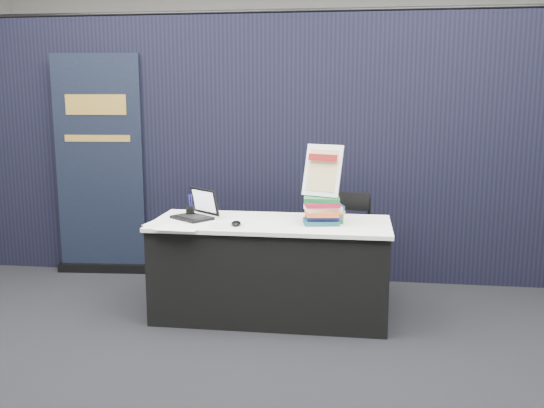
% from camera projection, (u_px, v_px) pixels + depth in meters
% --- Properties ---
extents(floor, '(8.00, 8.00, 0.00)m').
position_uv_depth(floor, '(260.00, 344.00, 4.19)').
color(floor, black).
rests_on(floor, ground).
extents(wall_back, '(8.00, 0.02, 3.50)m').
position_uv_depth(wall_back, '(309.00, 90.00, 7.77)').
color(wall_back, '#BBB8B0').
rests_on(wall_back, floor).
extents(drape_partition, '(6.00, 0.08, 2.40)m').
position_uv_depth(drape_partition, '(287.00, 150.00, 5.53)').
color(drape_partition, black).
rests_on(drape_partition, floor).
extents(display_table, '(1.80, 0.75, 0.75)m').
position_uv_depth(display_table, '(271.00, 269.00, 4.66)').
color(display_table, black).
rests_on(display_table, floor).
extents(laptop, '(0.36, 0.39, 0.23)m').
position_uv_depth(laptop, '(193.00, 211.00, 4.71)').
color(laptop, black).
rests_on(laptop, display_table).
extents(mouse, '(0.08, 0.12, 0.04)m').
position_uv_depth(mouse, '(236.00, 223.00, 4.44)').
color(mouse, black).
rests_on(mouse, display_table).
extents(brochure_left, '(0.30, 0.23, 0.00)m').
position_uv_depth(brochure_left, '(165.00, 224.00, 4.50)').
color(brochure_left, silver).
rests_on(brochure_left, display_table).
extents(brochure_mid, '(0.32, 0.23, 0.00)m').
position_uv_depth(brochure_mid, '(179.00, 228.00, 4.37)').
color(brochure_mid, white).
rests_on(brochure_mid, display_table).
extents(brochure_right, '(0.28, 0.21, 0.00)m').
position_uv_depth(brochure_right, '(226.00, 226.00, 4.43)').
color(brochure_right, silver).
rests_on(brochure_right, display_table).
extents(pen_cup, '(0.07, 0.07, 0.09)m').
position_uv_depth(pen_cup, '(190.00, 211.00, 4.76)').
color(pen_cup, black).
rests_on(pen_cup, display_table).
extents(book_stack_tall, '(0.28, 0.23, 0.20)m').
position_uv_depth(book_stack_tall, '(322.00, 210.00, 4.49)').
color(book_stack_tall, '#18525D').
rests_on(book_stack_tall, display_table).
extents(book_stack_short, '(0.26, 0.23, 0.13)m').
position_uv_depth(book_stack_short, '(328.00, 213.00, 4.57)').
color(book_stack_short, '#1B6635').
rests_on(book_stack_short, display_table).
extents(info_sign, '(0.31, 0.21, 0.39)m').
position_uv_depth(info_sign, '(323.00, 171.00, 4.47)').
color(info_sign, black).
rests_on(info_sign, book_stack_tall).
extents(pullup_banner, '(0.88, 0.17, 2.07)m').
position_uv_depth(pullup_banner, '(100.00, 178.00, 5.73)').
color(pullup_banner, black).
rests_on(pullup_banner, floor).
extents(stacking_chair, '(0.44, 0.45, 0.89)m').
position_uv_depth(stacking_chair, '(345.00, 242.00, 5.04)').
color(stacking_chair, black).
rests_on(stacking_chair, floor).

